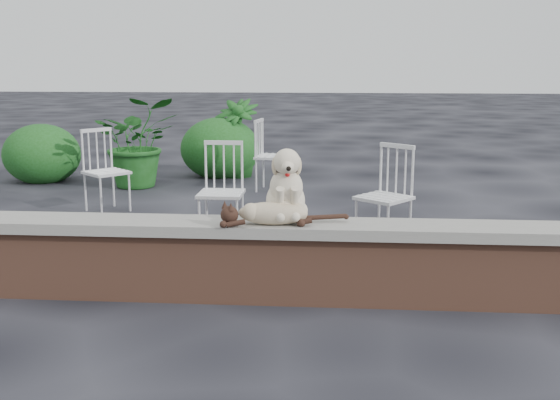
# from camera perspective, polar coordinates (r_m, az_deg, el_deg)

# --- Properties ---
(ground) EXTENTS (60.00, 60.00, 0.00)m
(ground) POSITION_cam_1_polar(r_m,az_deg,el_deg) (5.02, 2.66, -8.37)
(ground) COLOR black
(ground) RESTS_ON ground
(brick_wall) EXTENTS (6.00, 0.30, 0.50)m
(brick_wall) POSITION_cam_1_polar(r_m,az_deg,el_deg) (4.94, 2.69, -5.64)
(brick_wall) COLOR brown
(brick_wall) RESTS_ON ground
(capstone) EXTENTS (6.20, 0.40, 0.08)m
(capstone) POSITION_cam_1_polar(r_m,az_deg,el_deg) (4.86, 2.72, -2.38)
(capstone) COLOR slate
(capstone) RESTS_ON brick_wall
(dog) EXTENTS (0.42, 0.52, 0.54)m
(dog) POSITION_cam_1_polar(r_m,az_deg,el_deg) (4.87, 0.47, 1.44)
(dog) COLOR beige
(dog) RESTS_ON capstone
(cat) EXTENTS (1.11, 0.42, 0.18)m
(cat) POSITION_cam_1_polar(r_m,az_deg,el_deg) (4.77, -0.62, -1.00)
(cat) COLOR tan
(cat) RESTS_ON capstone
(chair_d) EXTENTS (0.79, 0.79, 0.94)m
(chair_d) POSITION_cam_1_polar(r_m,az_deg,el_deg) (6.41, 8.70, 0.35)
(chair_d) COLOR white
(chair_d) RESTS_ON ground
(chair_e) EXTENTS (0.64, 0.64, 0.94)m
(chair_e) POSITION_cam_1_polar(r_m,az_deg,el_deg) (8.98, -0.60, 3.77)
(chair_e) COLOR white
(chair_e) RESTS_ON ground
(chair_a) EXTENTS (0.79, 0.79, 0.94)m
(chair_a) POSITION_cam_1_polar(r_m,az_deg,el_deg) (7.99, -14.35, 2.39)
(chair_a) COLOR white
(chair_a) RESTS_ON ground
(chair_b) EXTENTS (0.57, 0.57, 0.94)m
(chair_b) POSITION_cam_1_polar(r_m,az_deg,el_deg) (6.56, -4.97, 0.70)
(chair_b) COLOR white
(chair_b) RESTS_ON ground
(potted_plant_a) EXTENTS (1.36, 1.26, 1.23)m
(potted_plant_a) POSITION_cam_1_polar(r_m,az_deg,el_deg) (9.44, -11.82, 4.79)
(potted_plant_a) COLOR #174915
(potted_plant_a) RESTS_ON ground
(potted_plant_b) EXTENTS (0.77, 0.77, 1.14)m
(potted_plant_b) POSITION_cam_1_polar(r_m,az_deg,el_deg) (10.08, -3.65, 5.20)
(potted_plant_b) COLOR #174915
(potted_plant_b) RESTS_ON ground
(shrubbery) EXTENTS (3.58, 1.67, 0.92)m
(shrubbery) POSITION_cam_1_polar(r_m,az_deg,el_deg) (10.10, -9.77, 4.03)
(shrubbery) COLOR #174915
(shrubbery) RESTS_ON ground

